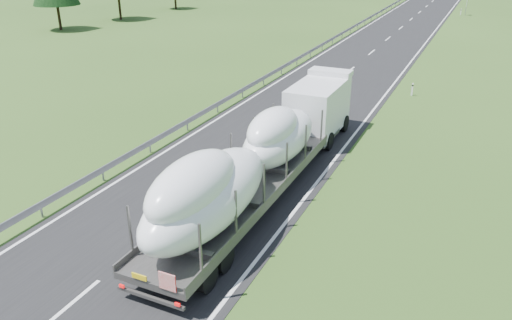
% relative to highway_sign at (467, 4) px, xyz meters
% --- Properties ---
extents(ground, '(400.00, 400.00, 0.00)m').
position_rel_highway_sign_xyz_m(ground, '(-7.20, -80.00, -1.81)').
color(ground, '#2B4818').
rests_on(ground, ground).
extents(road_surface, '(10.00, 400.00, 0.02)m').
position_rel_highway_sign_xyz_m(road_surface, '(-7.20, 20.00, -1.80)').
color(road_surface, black).
rests_on(road_surface, ground).
extents(highway_sign, '(0.08, 0.90, 2.60)m').
position_rel_highway_sign_xyz_m(highway_sign, '(0.00, 0.00, 0.00)').
color(highway_sign, slate).
rests_on(highway_sign, ground).
extents(boat_truck, '(2.89, 20.14, 4.26)m').
position_rel_highway_sign_xyz_m(boat_truck, '(-4.60, -69.98, 0.46)').
color(boat_truck, silver).
rests_on(boat_truck, ground).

